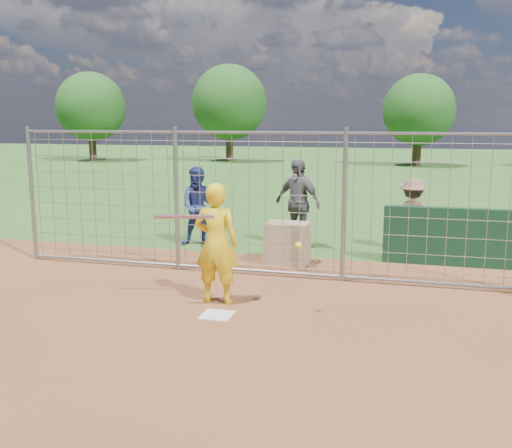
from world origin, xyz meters
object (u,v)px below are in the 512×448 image
(batter, at_px, (216,243))
(equipment_bin, at_px, (287,243))
(bystander_b, at_px, (297,203))
(bystander_a, at_px, (199,206))
(bystander_c, at_px, (412,215))

(batter, distance_m, equipment_bin, 2.67)
(bystander_b, distance_m, equipment_bin, 1.59)
(batter, bearing_deg, bystander_b, -97.17)
(bystander_a, bearing_deg, bystander_c, -5.39)
(batter, relative_size, equipment_bin, 2.27)
(bystander_a, bearing_deg, batter, -78.96)
(equipment_bin, bearing_deg, bystander_c, 40.96)
(bystander_b, bearing_deg, batter, -69.99)
(bystander_c, bearing_deg, batter, 58.80)
(bystander_a, height_order, bystander_b, bystander_b)
(bystander_b, bearing_deg, bystander_c, 32.58)
(batter, relative_size, bystander_b, 0.95)
(batter, xyz_separation_m, bystander_a, (-1.66, 3.72, -0.05))
(bystander_a, height_order, bystander_c, bystander_a)
(bystander_b, xyz_separation_m, equipment_bin, (0.09, -1.49, -0.56))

